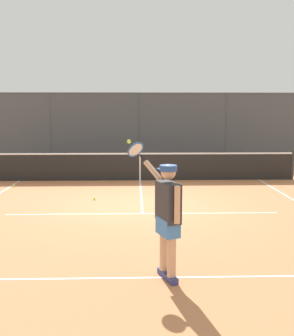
% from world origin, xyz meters
% --- Properties ---
extents(ground_plane, '(60.00, 60.00, 0.00)m').
position_xyz_m(ground_plane, '(0.00, 0.00, 0.00)').
color(ground_plane, '#C67A4C').
extents(court_line_markings, '(8.43, 8.45, 0.01)m').
position_xyz_m(court_line_markings, '(0.00, 1.24, 0.00)').
color(court_line_markings, white).
rests_on(court_line_markings, ground).
extents(fence_backdrop, '(18.56, 1.37, 3.17)m').
position_xyz_m(fence_backdrop, '(-0.00, -8.55, 1.47)').
color(fence_backdrop, '#474C51').
rests_on(fence_backdrop, ground).
extents(tennis_net, '(10.84, 0.09, 1.07)m').
position_xyz_m(tennis_net, '(0.00, -3.77, 0.49)').
color(tennis_net, '#2D2D2D').
rests_on(tennis_net, ground).
extents(tennis_player, '(0.82, 1.26, 2.01)m').
position_xyz_m(tennis_player, '(-0.29, 4.68, 1.01)').
color(tennis_player, navy).
rests_on(tennis_player, ground).
extents(tennis_ball_mid_court, '(0.07, 0.07, 0.07)m').
position_xyz_m(tennis_ball_mid_court, '(4.07, -2.68, 0.03)').
color(tennis_ball_mid_court, '#CCDB33').
rests_on(tennis_ball_mid_court, ground).
extents(tennis_ball_near_baseline, '(0.07, 0.07, 0.07)m').
position_xyz_m(tennis_ball_near_baseline, '(1.30, -0.69, 0.03)').
color(tennis_ball_near_baseline, '#D6E042').
rests_on(tennis_ball_near_baseline, ground).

